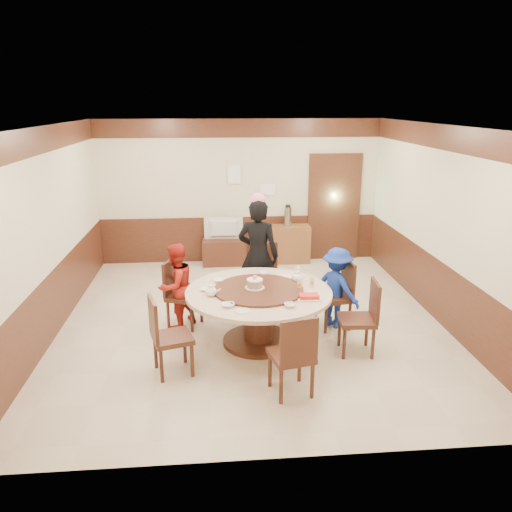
{
  "coord_description": "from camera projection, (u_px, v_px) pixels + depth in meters",
  "views": [
    {
      "loc": [
        -0.52,
        -6.76,
        3.11
      ],
      "look_at": [
        0.04,
        -0.31,
        1.1
      ],
      "focal_mm": 35.0,
      "sensor_mm": 36.0,
      "label": 1
    }
  ],
  "objects": [
    {
      "name": "banquet_table",
      "position": [
        259.0,
        306.0,
        6.56
      ],
      "size": [
        1.91,
        1.91,
        0.78
      ],
      "color": "#422014",
      "rests_on": "ground"
    },
    {
      "name": "chair_4",
      "position": [
        292.0,
        369.0,
        5.47
      ],
      "size": [
        0.53,
        0.53,
        0.97
      ],
      "rotation": [
        0.0,
        0.0,
        6.5
      ],
      "color": "#422014",
      "rests_on": "ground"
    },
    {
      "name": "chair_3",
      "position": [
        171.0,
        349.0,
        5.9
      ],
      "size": [
        0.55,
        0.55,
        0.97
      ],
      "rotation": [
        0.0,
        0.0,
        5.0
      ],
      "color": "#422014",
      "rests_on": "ground"
    },
    {
      "name": "television",
      "position": [
        224.0,
        229.0,
        9.77
      ],
      "size": [
        0.76,
        0.11,
        0.44
      ],
      "primitive_type": "imported",
      "rotation": [
        0.0,
        0.0,
        3.13
      ],
      "color": "gray",
      "rests_on": "tv_stand"
    },
    {
      "name": "teapot_left",
      "position": [
        211.0,
        292.0,
        6.3
      ],
      "size": [
        0.17,
        0.15,
        0.13
      ],
      "primitive_type": "ellipsoid",
      "color": "white",
      "rests_on": "banquet_table"
    },
    {
      "name": "bottle_2",
      "position": [
        298.0,
        273.0,
        6.93
      ],
      "size": [
        0.06,
        0.06,
        0.16
      ],
      "primitive_type": "cylinder",
      "color": "white",
      "rests_on": "banquet_table"
    },
    {
      "name": "bowl_2",
      "position": [
        228.0,
        305.0,
        5.99
      ],
      "size": [
        0.16,
        0.16,
        0.04
      ],
      "primitive_type": "imported",
      "color": "white",
      "rests_on": "banquet_table"
    },
    {
      "name": "bowl_3",
      "position": [
        312.0,
        293.0,
        6.37
      ],
      "size": [
        0.14,
        0.14,
        0.04
      ],
      "primitive_type": "imported",
      "color": "white",
      "rests_on": "banquet_table"
    },
    {
      "name": "birthday_cake",
      "position": [
        255.0,
        283.0,
        6.49
      ],
      "size": [
        0.26,
        0.26,
        0.18
      ],
      "color": "white",
      "rests_on": "banquet_table"
    },
    {
      "name": "side_cabinet",
      "position": [
        289.0,
        244.0,
        10.01
      ],
      "size": [
        0.8,
        0.4,
        0.75
      ],
      "primitive_type": "cube",
      "color": "brown",
      "rests_on": "ground"
    },
    {
      "name": "bowl_5",
      "position": [
        263.0,
        273.0,
        7.09
      ],
      "size": [
        0.14,
        0.14,
        0.04
      ],
      "primitive_type": "imported",
      "color": "white",
      "rests_on": "banquet_table"
    },
    {
      "name": "thermos",
      "position": [
        288.0,
        216.0,
        9.84
      ],
      "size": [
        0.15,
        0.15,
        0.38
      ],
      "primitive_type": "cylinder",
      "color": "silver",
      "rests_on": "side_cabinet"
    },
    {
      "name": "bottle_0",
      "position": [
        299.0,
        284.0,
        6.51
      ],
      "size": [
        0.06,
        0.06,
        0.16
      ],
      "primitive_type": "cylinder",
      "color": "white",
      "rests_on": "banquet_table"
    },
    {
      "name": "notice_right",
      "position": [
        267.0,
        189.0,
        9.82
      ],
      "size": [
        0.3,
        0.0,
        0.22
      ],
      "primitive_type": "cube",
      "color": "white",
      "rests_on": "room"
    },
    {
      "name": "person_standing",
      "position": [
        258.0,
        255.0,
        7.59
      ],
      "size": [
        0.74,
        0.61,
        1.74
      ],
      "primitive_type": "imported",
      "rotation": [
        0.0,
        0.0,
        2.78
      ],
      "color": "black",
      "rests_on": "ground"
    },
    {
      "name": "room",
      "position": [
        252.0,
        251.0,
        7.09
      ],
      "size": [
        6.0,
        6.04,
        2.84
      ],
      "color": "beige",
      "rests_on": "ground"
    },
    {
      "name": "person_red",
      "position": [
        176.0,
        286.0,
        7.04
      ],
      "size": [
        0.75,
        0.76,
        1.23
      ],
      "primitive_type": "imported",
      "rotation": [
        0.0,
        0.0,
        3.97
      ],
      "color": "#AA1F16",
      "rests_on": "ground"
    },
    {
      "name": "bowl_1",
      "position": [
        290.0,
        305.0,
        5.98
      ],
      "size": [
        0.14,
        0.14,
        0.04
      ],
      "primitive_type": "imported",
      "color": "white",
      "rests_on": "banquet_table"
    },
    {
      "name": "bowl_0",
      "position": [
        219.0,
        280.0,
        6.82
      ],
      "size": [
        0.15,
        0.15,
        0.04
      ],
      "primitive_type": "imported",
      "color": "white",
      "rests_on": "banquet_table"
    },
    {
      "name": "saucer_far",
      "position": [
        287.0,
        276.0,
        7.01
      ],
      "size": [
        0.18,
        0.18,
        0.01
      ],
      "primitive_type": "cylinder",
      "color": "white",
      "rests_on": "banquet_table"
    },
    {
      "name": "bottle_1",
      "position": [
        312.0,
        282.0,
        6.58
      ],
      "size": [
        0.06,
        0.06,
        0.16
      ],
      "primitive_type": "cylinder",
      "color": "white",
      "rests_on": "banquet_table"
    },
    {
      "name": "bowl_4",
      "position": [
        205.0,
        289.0,
        6.5
      ],
      "size": [
        0.14,
        0.14,
        0.03
      ],
      "primitive_type": "imported",
      "color": "white",
      "rests_on": "banquet_table"
    },
    {
      "name": "saucer_near",
      "position": [
        243.0,
        311.0,
        5.86
      ],
      "size": [
        0.18,
        0.18,
        0.01
      ],
      "primitive_type": "cylinder",
      "color": "white",
      "rests_on": "banquet_table"
    },
    {
      "name": "teapot_right",
      "position": [
        297.0,
        277.0,
        6.81
      ],
      "size": [
        0.17,
        0.15,
        0.13
      ],
      "primitive_type": "ellipsoid",
      "color": "white",
      "rests_on": "banquet_table"
    },
    {
      "name": "shrimp_platter",
      "position": [
        309.0,
        297.0,
        6.21
      ],
      "size": [
        0.3,
        0.2,
        0.06
      ],
      "color": "white",
      "rests_on": "banquet_table"
    },
    {
      "name": "chair_5",
      "position": [
        358.0,
        331.0,
        6.38
      ],
      "size": [
        0.48,
        0.47,
        0.97
      ],
      "rotation": [
        0.0,
        0.0,
        7.77
      ],
      "color": "#422014",
      "rests_on": "ground"
    },
    {
      "name": "notice_left",
      "position": [
        234.0,
        175.0,
        9.68
      ],
      "size": [
        0.25,
        0.0,
        0.35
      ],
      "primitive_type": "cube",
      "color": "white",
      "rests_on": "room"
    },
    {
      "name": "chair_0",
      "position": [
        334.0,
        307.0,
        7.12
      ],
      "size": [
        0.52,
        0.51,
        0.97
      ],
      "rotation": [
        0.0,
        0.0,
        1.74
      ],
      "color": "#422014",
      "rests_on": "ground"
    },
    {
      "name": "tv_stand",
      "position": [
        224.0,
        252.0,
        9.91
      ],
      "size": [
        0.85,
        0.45,
        0.5
      ],
      "primitive_type": "cube",
      "color": "#422014",
      "rests_on": "ground"
    },
    {
      "name": "person_blue",
      "position": [
        337.0,
        288.0,
        7.06
      ],
      "size": [
        0.79,
        0.87,
        1.17
      ],
      "primitive_type": "imported",
      "rotation": [
        0.0,
        0.0,
        2.2
      ],
      "color": "navy",
      "rests_on": "ground"
    },
    {
      "name": "chair_2",
      "position": [
        183.0,
        306.0,
        7.16
      ],
      "size": [
        0.57,
        0.57,
        0.97
      ],
      "rotation": [
        0.0,
        0.0,
        4.35
      ],
      "color": "#422014",
      "rests_on": "ground"
    },
    {
      "name": "chair_1",
      "position": [
        268.0,
        286.0,
        7.9
      ],
      "size": [
        0.51,
        0.52,
        0.97
      ],
      "rotation": [
        0.0,
        0.0,
        3.31
      ],
      "color": "#422014",
      "rests_on": "ground"
    }
  ]
}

